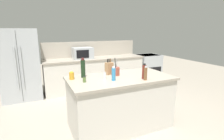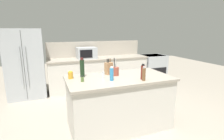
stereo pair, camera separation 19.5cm
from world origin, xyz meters
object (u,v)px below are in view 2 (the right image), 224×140
Objects in this scene: spice_jar_oregano at (82,79)px; vinegar_bottle at (143,72)px; hot_sauce_bottle at (106,69)px; refrigerator at (25,64)px; utensil_crock at (115,71)px; pepper_grinder at (144,74)px; wine_bottle at (82,68)px; microwave at (86,53)px; dish_soap_bottle at (112,74)px; honey_jar at (71,75)px; salt_shaker at (103,75)px; range_oven at (153,68)px; knife_block at (109,68)px.

spice_jar_oregano is 0.37× the size of vinegar_bottle.
hot_sauce_bottle is 0.77m from vinegar_bottle.
spice_jar_oregano is at bearing -66.23° from refrigerator.
utensil_crock reaches higher than pepper_grinder.
hot_sauce_bottle is at bearing -50.00° from refrigerator.
refrigerator is 5.25× the size of wine_bottle.
microwave reaches higher than spice_jar_oregano.
wine_bottle reaches higher than vinegar_bottle.
dish_soap_bottle is 0.55m from hot_sauce_bottle.
refrigerator is at bearing 112.86° from honey_jar.
dish_soap_bottle is at bearing -123.24° from utensil_crock.
salt_shaker is 0.55m from honey_jar.
microwave is 3.74× the size of hot_sauce_bottle.
honey_jar is at bearing 174.45° from utensil_crock.
pepper_grinder is 0.82m from hot_sauce_bottle.
range_oven is 3.16m from vinegar_bottle.
knife_block is 0.14m from hot_sauce_bottle.
honey_jar is (-0.21, -0.04, -0.10)m from wine_bottle.
salt_shaker is 0.66m from vinegar_bottle.
refrigerator is 2.44m from hot_sauce_bottle.
wine_bottle reaches higher than range_oven.
salt_shaker is (-0.19, -0.37, -0.02)m from hot_sauce_bottle.
spice_jar_oregano is 0.82× the size of salt_shaker.
range_oven is at bearing 41.37° from salt_shaker.
vinegar_bottle is at bearing -57.88° from hot_sauce_bottle.
vinegar_bottle is at bearing 71.44° from pepper_grinder.
salt_shaker is at bearing -138.63° from range_oven.
microwave is at bearing 86.77° from dish_soap_bottle.
utensil_crock is at bearing 56.76° from dish_soap_bottle.
wine_bottle is (-2.79, -1.96, 0.63)m from range_oven.
range_oven is at bearing 53.06° from pepper_grinder.
wine_bottle is 2.90× the size of salt_shaker.
wine_bottle is at bearing 166.87° from knife_block.
wine_bottle is (-0.49, -0.01, 0.05)m from knife_block.
spice_jar_oregano is (-0.06, -0.29, -0.12)m from wine_bottle.
spice_jar_oregano is (-0.64, -0.17, -0.04)m from utensil_crock.
pepper_grinder is at bearing -108.56° from vinegar_bottle.
knife_block is at bearing 52.08° from salt_shaker.
knife_block is at bearing 128.17° from vinegar_bottle.
honey_jar is 0.51× the size of vinegar_bottle.
utensil_crock reaches higher than salt_shaker.
pepper_grinder is at bearing -57.12° from utensil_crock.
dish_soap_bottle is (0.39, -0.39, -0.05)m from wine_bottle.
salt_shaker is (-0.27, -0.11, -0.03)m from utensil_crock.
utensil_crock reaches higher than hot_sauce_bottle.
salt_shaker is (0.37, 0.06, 0.01)m from spice_jar_oregano.
pepper_grinder is 2.00× the size of salt_shaker.
pepper_grinder is at bearing -62.21° from hot_sauce_bottle.
dish_soap_bottle is at bearing -12.91° from spice_jar_oregano.
salt_shaker is at bearing 118.98° from dish_soap_bottle.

